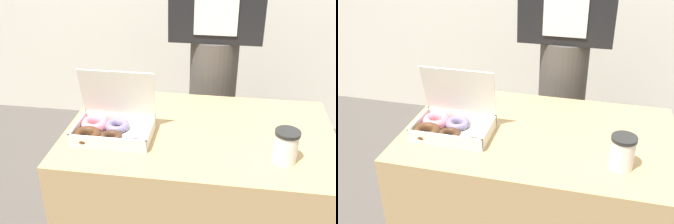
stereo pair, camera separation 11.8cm
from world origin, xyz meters
TOP-DOWN VIEW (x-y plane):
  - table at (0.00, 0.00)m, footprint 1.06×0.67m
  - donut_box at (-0.34, -0.09)m, footprint 0.34×0.24m
  - coffee_cup at (0.31, -0.17)m, footprint 0.09×0.09m
  - person_customer at (0.03, 0.59)m, footprint 0.45×0.25m

SIDE VIEW (x-z plane):
  - table at x=0.00m, z-range 0.00..0.73m
  - donut_box at x=-0.34m, z-range 0.64..0.89m
  - coffee_cup at x=0.31m, z-range 0.73..0.85m
  - person_customer at x=0.03m, z-range 0.06..1.79m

